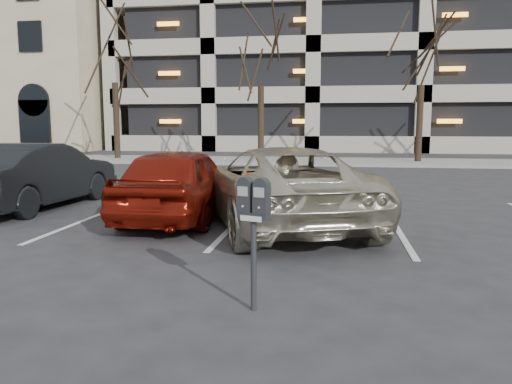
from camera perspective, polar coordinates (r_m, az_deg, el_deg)
ground at (r=7.03m, az=6.12°, el=-6.80°), size 140.00×140.00×0.00m
sidewalk at (r=22.86m, az=8.04°, el=3.48°), size 80.00×4.00×0.12m
stall_lines at (r=9.42m, az=-1.75°, el=-2.96°), size 16.90×5.20×0.00m
parking_garage at (r=42.94m, az=25.67°, el=17.15°), size 52.00×20.00×19.00m
tree_a at (r=25.36m, az=-16.02°, el=16.98°), size 3.61×3.61×8.20m
tree_b at (r=23.34m, az=0.58°, el=17.13°), size 3.37×3.37×7.67m
tree_c at (r=23.39m, az=18.58°, el=16.58°), size 3.34×3.34×7.59m
parking_meter at (r=4.64m, az=-0.28°, el=-2.24°), size 0.34×0.22×1.25m
suv_silver at (r=8.71m, az=2.75°, el=0.69°), size 3.91×5.44×1.38m
car_red at (r=9.36m, az=-8.70°, el=1.05°), size 1.68×4.01×1.36m
car_dark at (r=11.51m, az=-23.67°, el=1.77°), size 1.70×4.23×1.37m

